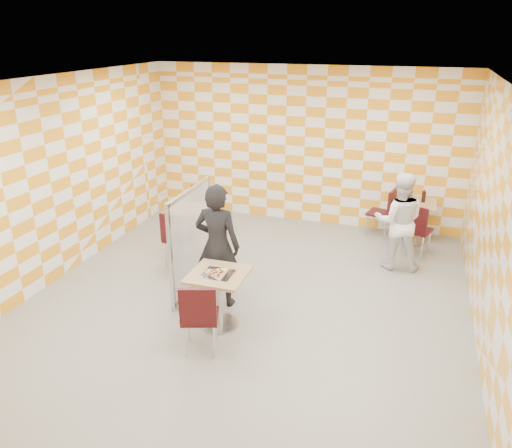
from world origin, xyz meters
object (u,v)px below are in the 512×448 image
(main_table, at_px, (219,290))
(man_dark, at_px, (218,246))
(partition, at_px, (192,240))
(chair_main_front, at_px, (199,314))
(empty_table, at_px, (192,222))
(second_table, at_px, (414,215))
(chair_second_front, at_px, (416,227))
(sport_bottle, at_px, (409,195))
(soda_bottle, at_px, (424,196))
(man_white, at_px, (399,221))
(chair_empty_near, at_px, (176,235))
(chair_second_side, at_px, (386,209))
(chair_empty_far, at_px, (202,207))

(main_table, xyz_separation_m, man_dark, (-0.23, 0.55, 0.36))
(partition, bearing_deg, man_dark, -25.16)
(chair_main_front, bearing_deg, empty_table, 116.42)
(second_table, height_order, chair_second_front, chair_second_front)
(sport_bottle, distance_m, soda_bottle, 0.24)
(partition, bearing_deg, chair_main_front, -62.38)
(empty_table, bearing_deg, main_table, -57.36)
(second_table, xyz_separation_m, soda_bottle, (0.12, 0.05, 0.34))
(empty_table, relative_size, chair_main_front, 0.81)
(main_table, relative_size, soda_bottle, 3.26)
(man_white, bearing_deg, chair_second_front, -125.36)
(main_table, xyz_separation_m, second_table, (2.28, 3.63, 0.00))
(chair_main_front, height_order, partition, partition)
(chair_empty_near, height_order, partition, partition)
(empty_table, height_order, chair_main_front, chair_main_front)
(chair_empty_near, bearing_deg, empty_table, 94.21)
(sport_bottle, bearing_deg, man_dark, -127.09)
(empty_table, height_order, man_white, man_white)
(chair_second_side, bearing_deg, partition, -130.80)
(main_table, bearing_deg, chair_empty_near, 132.81)
(chair_empty_far, distance_m, sport_bottle, 3.75)
(chair_second_front, bearing_deg, main_table, -128.10)
(sport_bottle, bearing_deg, soda_bottle, -5.91)
(man_white, bearing_deg, empty_table, -0.50)
(main_table, height_order, second_table, same)
(empty_table, xyz_separation_m, chair_second_side, (3.11, 1.60, 0.04))
(second_table, height_order, soda_bottle, soda_bottle)
(main_table, relative_size, sport_bottle, 3.75)
(chair_second_front, height_order, chair_second_side, same)
(chair_second_side, height_order, man_dark, man_dark)
(second_table, relative_size, partition, 0.48)
(man_dark, bearing_deg, second_table, -128.73)
(main_table, height_order, man_white, man_white)
(chair_empty_near, relative_size, sport_bottle, 4.62)
(sport_bottle, bearing_deg, main_table, -120.25)
(chair_main_front, height_order, man_white, man_white)
(partition, bearing_deg, soda_bottle, 42.83)
(second_table, bearing_deg, chair_empty_near, -147.77)
(chair_main_front, xyz_separation_m, chair_empty_near, (-1.30, 2.03, 0.00))
(main_table, xyz_separation_m, chair_empty_far, (-1.45, 2.76, 0.04))
(sport_bottle, bearing_deg, second_table, -30.26)
(soda_bottle, bearing_deg, second_table, -158.47)
(chair_main_front, xyz_separation_m, man_white, (2.03, 3.11, 0.25))
(second_table, relative_size, sport_bottle, 3.75)
(main_table, distance_m, chair_empty_far, 3.12)
(empty_table, bearing_deg, chair_second_side, 27.17)
(chair_main_front, relative_size, man_white, 0.59)
(chair_empty_far, relative_size, soda_bottle, 4.02)
(chair_main_front, height_order, chair_second_side, same)
(chair_second_side, bearing_deg, empty_table, -152.83)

